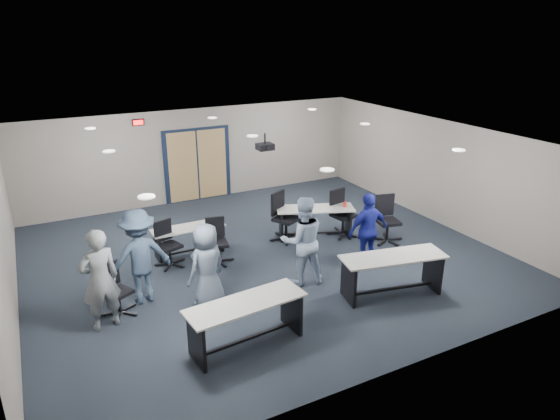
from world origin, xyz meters
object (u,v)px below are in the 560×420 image
table_back_right (315,217)px  chair_back_c (286,217)px  table_front_right (392,268)px  table_back_left (188,236)px  chair_loose_right (388,220)px  chair_back_a (169,244)px  person_plaid (207,266)px  person_lightblue (303,241)px  person_gray (100,280)px  person_navy (368,230)px  table_front_left (246,316)px  chair_loose_left (118,290)px  chair_back_d (343,213)px  person_back (139,256)px  chair_back_b (217,242)px

table_back_right → chair_back_c: chair_back_c is taller
table_front_right → table_back_left: table_back_left is taller
chair_back_c → chair_loose_right: bearing=-57.8°
table_back_left → chair_back_a: (-0.54, -0.37, 0.04)m
person_plaid → person_lightblue: 2.00m
chair_back_a → person_gray: size_ratio=0.55×
person_gray → person_lightblue: (3.83, -0.16, 0.00)m
person_plaid → person_navy: person_navy is taller
table_front_left → table_back_left: bearing=81.3°
table_front_left → chair_back_a: size_ratio=2.02×
table_front_left → person_plaid: bearing=90.0°
table_back_left → person_lightblue: person_lightblue is taller
table_back_left → person_plaid: bearing=-99.1°
table_front_left → person_gray: size_ratio=1.11×
table_front_right → chair_loose_left: chair_loose_left is taller
chair_back_a → person_gray: (-1.65, -1.79, 0.41)m
table_front_right → chair_back_a: (-3.46, 3.18, -0.06)m
chair_back_d → person_navy: bearing=-117.1°
chair_back_c → person_navy: person_navy is taller
person_navy → chair_back_a: bearing=-28.1°
table_back_left → person_lightblue: bearing=-55.0°
table_front_right → chair_loose_right: size_ratio=1.87×
chair_back_a → chair_loose_left: size_ratio=1.04×
table_front_left → person_navy: size_ratio=1.22×
table_back_left → chair_loose_right: 4.70m
chair_loose_right → person_back: (-5.85, -0.02, 0.35)m
chair_loose_left → chair_back_a: bearing=20.5°
person_navy → table_back_right: bearing=-85.2°
table_back_left → table_back_right: table_back_left is taller
table_back_right → chair_back_d: 0.71m
table_front_right → person_navy: bearing=87.1°
chair_loose_left → person_navy: size_ratio=0.58×
chair_back_b → chair_loose_left: size_ratio=1.04×
chair_back_b → person_navy: 3.26m
chair_back_b → chair_back_c: chair_back_c is taller
table_back_left → chair_back_c: 2.37m
chair_back_c → table_front_left: bearing=-154.5°
chair_loose_left → person_plaid: size_ratio=0.59×
chair_back_b → chair_back_d: 3.31m
chair_loose_right → person_back: 5.86m
chair_back_c → person_gray: size_ratio=0.65×
table_back_left → chair_back_b: (0.43, -0.71, 0.04)m
table_front_left → person_back: 2.53m
table_front_left → person_back: (-1.17, 2.21, 0.37)m
chair_back_b → chair_loose_left: chair_back_b is taller
chair_loose_right → table_back_right: bearing=156.2°
table_front_right → table_back_right: 3.07m
chair_back_d → chair_loose_right: size_ratio=1.01×
table_front_left → person_lightblue: (1.86, 1.44, 0.37)m
chair_loose_right → person_plaid: 4.88m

